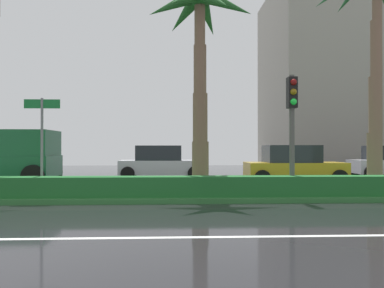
# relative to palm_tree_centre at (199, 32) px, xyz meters

# --- Properties ---
(ground_plane) EXTENTS (90.00, 42.00, 0.10)m
(ground_plane) POSITION_rel_palm_tree_centre_xyz_m (-3.39, 0.72, -5.66)
(ground_plane) COLOR black
(near_lane_divider_stripe) EXTENTS (81.00, 0.14, 0.01)m
(near_lane_divider_stripe) POSITION_rel_palm_tree_centre_xyz_m (-3.39, -6.28, -5.61)
(near_lane_divider_stripe) COLOR white
(near_lane_divider_stripe) RESTS_ON ground_plane
(median_strip) EXTENTS (85.50, 4.00, 0.15)m
(median_strip) POSITION_rel_palm_tree_centre_xyz_m (-3.39, -0.28, -5.54)
(median_strip) COLOR #2D6B33
(median_strip) RESTS_ON ground_plane
(median_hedge) EXTENTS (76.50, 0.70, 0.60)m
(median_hedge) POSITION_rel_palm_tree_centre_xyz_m (-3.39, -1.68, -5.16)
(median_hedge) COLOR #1E6028
(median_hedge) RESTS_ON median_strip
(palm_tree_centre) EXTENTS (3.80, 3.53, 7.24)m
(palm_tree_centre) POSITION_rel_palm_tree_centre_xyz_m (0.00, 0.00, 0.00)
(palm_tree_centre) COLOR brown
(palm_tree_centre) RESTS_ON median_strip
(traffic_signal_median_right) EXTENTS (0.28, 0.43, 3.72)m
(traffic_signal_median_right) POSITION_rel_palm_tree_centre_xyz_m (2.80, -1.45, -2.90)
(traffic_signal_median_right) COLOR #4C4C47
(traffic_signal_median_right) RESTS_ON median_strip
(street_name_sign) EXTENTS (1.10, 0.08, 3.00)m
(street_name_sign) POSITION_rel_palm_tree_centre_xyz_m (-4.95, -1.13, -3.53)
(street_name_sign) COLOR slate
(street_name_sign) RESTS_ON median_strip
(car_in_traffic_leading) EXTENTS (4.30, 2.02, 1.72)m
(car_in_traffic_leading) POSITION_rel_palm_tree_centre_xyz_m (-1.57, 6.69, -4.78)
(car_in_traffic_leading) COLOR silver
(car_in_traffic_leading) RESTS_ON ground_plane
(car_in_traffic_second) EXTENTS (4.30, 2.02, 1.72)m
(car_in_traffic_second) POSITION_rel_palm_tree_centre_xyz_m (4.42, 3.59, -4.78)
(car_in_traffic_second) COLOR #B28C1E
(car_in_traffic_second) RESTS_ON ground_plane
(building_far_right) EXTENTS (17.35, 10.26, 14.88)m
(building_far_right) POSITION_rel_palm_tree_centre_xyz_m (15.95, 18.82, 1.83)
(building_far_right) COLOR gray
(building_far_right) RESTS_ON ground_plane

